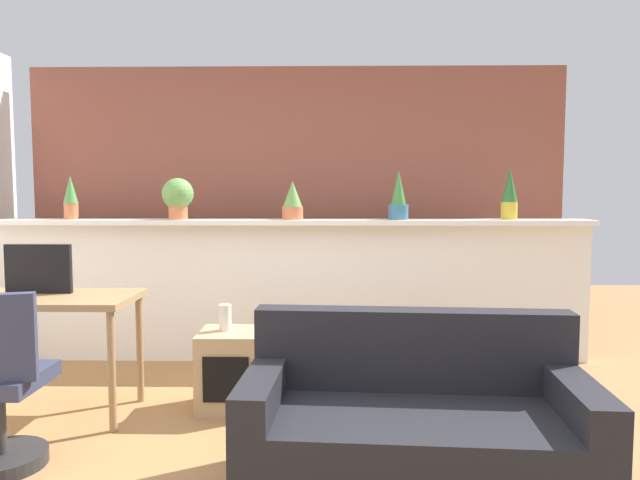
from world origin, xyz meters
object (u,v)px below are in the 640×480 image
(potted_plant_2, at_px, (293,201))
(side_cube_shelf, at_px, (231,370))
(potted_plant_3, at_px, (398,198))
(couch, at_px, (415,431))
(desk, at_px, (44,309))
(tv_monitor, at_px, (38,269))
(vase_on_shelf, at_px, (225,317))
(potted_plant_1, at_px, (178,196))
(potted_plant_0, at_px, (71,197))
(potted_plant_4, at_px, (510,194))

(potted_plant_2, height_order, side_cube_shelf, potted_plant_2)
(potted_plant_3, distance_m, couch, 2.36)
(potted_plant_3, xyz_separation_m, side_cube_shelf, (-1.18, -1.08, -1.08))
(desk, xyz_separation_m, side_cube_shelf, (1.12, 0.13, -0.42))
(potted_plant_2, xyz_separation_m, tv_monitor, (-1.52, -1.13, -0.41))
(tv_monitor, distance_m, vase_on_shelf, 1.20)
(potted_plant_1, height_order, potted_plant_3, potted_plant_3)
(potted_plant_0, bearing_deg, potted_plant_3, -0.19)
(potted_plant_1, height_order, tv_monitor, potted_plant_1)
(potted_plant_3, xyz_separation_m, desk, (-2.30, -1.21, -0.67))
(potted_plant_4, xyz_separation_m, couch, (-1.05, -2.16, -1.09))
(couch, bearing_deg, potted_plant_0, 139.75)
(side_cube_shelf, bearing_deg, potted_plant_3, 42.50)
(potted_plant_0, bearing_deg, potted_plant_4, 0.72)
(vase_on_shelf, xyz_separation_m, couch, (1.06, -1.06, -0.30))
(potted_plant_2, relative_size, potted_plant_3, 0.78)
(potted_plant_1, xyz_separation_m, potted_plant_2, (0.92, 0.02, -0.04))
(potted_plant_2, bearing_deg, vase_on_shelf, -109.17)
(potted_plant_4, distance_m, side_cube_shelf, 2.62)
(tv_monitor, xyz_separation_m, side_cube_shelf, (1.19, 0.05, -0.65))
(potted_plant_1, bearing_deg, potted_plant_2, 1.48)
(potted_plant_2, bearing_deg, side_cube_shelf, -106.84)
(side_cube_shelf, relative_size, vase_on_shelf, 2.98)
(tv_monitor, bearing_deg, potted_plant_3, 25.48)
(side_cube_shelf, bearing_deg, couch, -45.15)
(potted_plant_2, relative_size, side_cube_shelf, 0.62)
(vase_on_shelf, bearing_deg, potted_plant_2, 70.83)
(desk, height_order, tv_monitor, tv_monitor)
(potted_plant_3, bearing_deg, potted_plant_1, -179.29)
(tv_monitor, bearing_deg, potted_plant_0, 104.05)
(potted_plant_1, height_order, desk, potted_plant_1)
(potted_plant_2, bearing_deg, desk, -140.16)
(potted_plant_0, xyz_separation_m, potted_plant_2, (1.80, -0.01, -0.03))
(potted_plant_1, relative_size, potted_plant_2, 1.08)
(potted_plant_2, distance_m, couch, 2.45)
(potted_plant_0, relative_size, side_cube_shelf, 0.71)
(potted_plant_2, distance_m, desk, 1.99)
(tv_monitor, height_order, side_cube_shelf, tv_monitor)
(potted_plant_3, bearing_deg, vase_on_shelf, -139.16)
(potted_plant_0, distance_m, potted_plant_2, 1.80)
(desk, relative_size, tv_monitor, 2.67)
(potted_plant_0, relative_size, vase_on_shelf, 2.11)
(side_cube_shelf, bearing_deg, desk, -173.39)
(potted_plant_0, distance_m, desk, 1.44)
(potted_plant_1, xyz_separation_m, desk, (-0.53, -1.19, -0.68))
(potted_plant_1, xyz_separation_m, vase_on_shelf, (0.55, -1.03, -0.76))
(desk, bearing_deg, side_cube_shelf, 6.61)
(desk, bearing_deg, tv_monitor, 130.17)
(side_cube_shelf, xyz_separation_m, vase_on_shelf, (-0.04, 0.03, 0.33))
(couch, bearing_deg, tv_monitor, 156.16)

